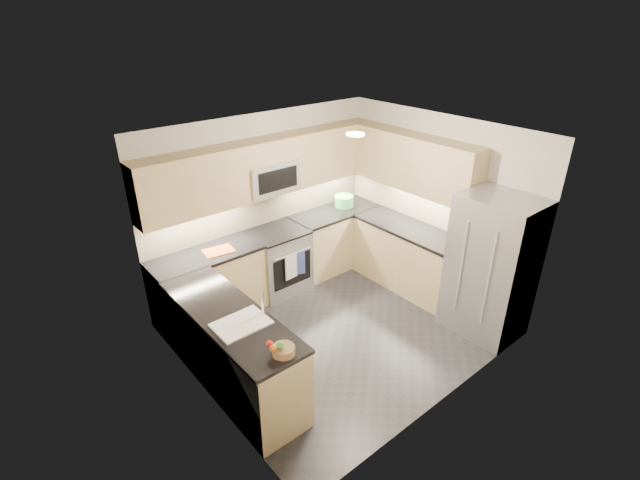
{
  "coord_description": "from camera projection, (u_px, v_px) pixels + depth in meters",
  "views": [
    {
      "loc": [
        -3.26,
        -3.55,
        3.7
      ],
      "look_at": [
        0.0,
        0.35,
        1.15
      ],
      "focal_mm": 26.0,
      "sensor_mm": 36.0,
      "label": 1
    }
  ],
  "objects": [
    {
      "name": "floor",
      "position": [
        337.0,
        329.0,
        5.96
      ],
      "size": [
        3.6,
        3.2,
        0.0
      ],
      "primitive_type": "cube",
      "color": "#25252A",
      "rests_on": "ground"
    },
    {
      "name": "ceiling",
      "position": [
        341.0,
        136.0,
        4.84
      ],
      "size": [
        3.6,
        3.2,
        0.02
      ],
      "primitive_type": "cube",
      "color": "beige",
      "rests_on": "wall_back"
    },
    {
      "name": "wall_back",
      "position": [
        263.0,
        203.0,
        6.49
      ],
      "size": [
        3.6,
        0.02,
        2.5
      ],
      "primitive_type": "cube",
      "color": "beige",
      "rests_on": "floor"
    },
    {
      "name": "wall_front",
      "position": [
        454.0,
        303.0,
        4.3
      ],
      "size": [
        3.6,
        0.02,
        2.5
      ],
      "primitive_type": "cube",
      "color": "beige",
      "rests_on": "floor"
    },
    {
      "name": "wall_left",
      "position": [
        197.0,
        298.0,
        4.37
      ],
      "size": [
        0.02,
        3.2,
        2.5
      ],
      "primitive_type": "cube",
      "color": "beige",
      "rests_on": "floor"
    },
    {
      "name": "wall_right",
      "position": [
        435.0,
        205.0,
        6.43
      ],
      "size": [
        0.02,
        3.2,
        2.5
      ],
      "primitive_type": "cube",
      "color": "beige",
      "rests_on": "floor"
    },
    {
      "name": "base_cab_back_left",
      "position": [
        209.0,
        287.0,
        6.02
      ],
      "size": [
        1.42,
        0.6,
        0.9
      ],
      "primitive_type": "cube",
      "color": "tan",
      "rests_on": "floor"
    },
    {
      "name": "base_cab_back_right",
      "position": [
        334.0,
        239.0,
        7.27
      ],
      "size": [
        1.42,
        0.6,
        0.9
      ],
      "primitive_type": "cube",
      "color": "tan",
      "rests_on": "floor"
    },
    {
      "name": "base_cab_right",
      "position": [
        408.0,
        258.0,
        6.72
      ],
      "size": [
        0.6,
        1.7,
        0.9
      ],
      "primitive_type": "cube",
      "color": "tan",
      "rests_on": "floor"
    },
    {
      "name": "base_cab_peninsula",
      "position": [
        232.0,
        351.0,
        4.9
      ],
      "size": [
        0.6,
        2.0,
        0.9
      ],
      "primitive_type": "cube",
      "color": "tan",
      "rests_on": "floor"
    },
    {
      "name": "countertop_back_left",
      "position": [
        205.0,
        255.0,
        5.81
      ],
      "size": [
        1.42,
        0.63,
        0.04
      ],
      "primitive_type": "cube",
      "color": "black",
      "rests_on": "base_cab_back_left"
    },
    {
      "name": "countertop_back_right",
      "position": [
        335.0,
        212.0,
        7.06
      ],
      "size": [
        1.42,
        0.63,
        0.04
      ],
      "primitive_type": "cube",
      "color": "black",
      "rests_on": "base_cab_back_right"
    },
    {
      "name": "countertop_right",
      "position": [
        411.0,
        229.0,
        6.51
      ],
      "size": [
        0.63,
        1.7,
        0.04
      ],
      "primitive_type": "cube",
      "color": "black",
      "rests_on": "base_cab_right"
    },
    {
      "name": "countertop_peninsula",
      "position": [
        229.0,
        315.0,
        4.69
      ],
      "size": [
        0.63,
        2.0,
        0.04
      ],
      "primitive_type": "cube",
      "color": "black",
      "rests_on": "base_cab_peninsula"
    },
    {
      "name": "upper_cab_back",
      "position": [
        268.0,
        166.0,
        6.12
      ],
      "size": [
        3.6,
        0.35,
        0.75
      ],
      "primitive_type": "cube",
      "color": "tan",
      "rests_on": "wall_back"
    },
    {
      "name": "upper_cab_right",
      "position": [
        416.0,
        163.0,
        6.26
      ],
      "size": [
        0.35,
        1.95,
        0.75
      ],
      "primitive_type": "cube",
      "color": "tan",
      "rests_on": "wall_right"
    },
    {
      "name": "backsplash_back",
      "position": [
        263.0,
        207.0,
        6.52
      ],
      "size": [
        3.6,
        0.01,
        0.51
      ],
      "primitive_type": "cube",
      "color": "tan",
      "rests_on": "wall_back"
    },
    {
      "name": "backsplash_right",
      "position": [
        410.0,
        200.0,
        6.76
      ],
      "size": [
        0.01,
        2.3,
        0.51
      ],
      "primitive_type": "cube",
      "color": "tan",
      "rests_on": "wall_right"
    },
    {
      "name": "gas_range",
      "position": [
        279.0,
        261.0,
        6.63
      ],
      "size": [
        0.76,
        0.65,
        0.91
      ],
      "primitive_type": "cube",
      "color": "#969A9D",
      "rests_on": "floor"
    },
    {
      "name": "range_cooktop",
      "position": [
        277.0,
        232.0,
        6.42
      ],
      "size": [
        0.76,
        0.65,
        0.03
      ],
      "primitive_type": "cube",
      "color": "black",
      "rests_on": "gas_range"
    },
    {
      "name": "oven_door_glass",
      "position": [
        292.0,
        270.0,
        6.4
      ],
      "size": [
        0.62,
        0.02,
        0.45
      ],
      "primitive_type": "cube",
      "color": "black",
      "rests_on": "gas_range"
    },
    {
      "name": "oven_handle",
      "position": [
        293.0,
        254.0,
        6.27
      ],
      "size": [
        0.6,
        0.02,
        0.02
      ],
      "primitive_type": "cylinder",
      "rotation": [
        0.0,
        1.57,
        0.0
      ],
      "color": "#B2B5BA",
      "rests_on": "gas_range"
    },
    {
      "name": "microwave",
      "position": [
        269.0,
        176.0,
        6.16
      ],
      "size": [
        0.76,
        0.4,
        0.4
      ],
      "primitive_type": "cube",
      "color": "#A7AAB0",
      "rests_on": "upper_cab_back"
    },
    {
      "name": "microwave_door",
      "position": [
        278.0,
        180.0,
        6.02
      ],
      "size": [
        0.6,
        0.01,
        0.28
      ],
      "primitive_type": "cube",
      "color": "black",
      "rests_on": "microwave"
    },
    {
      "name": "refrigerator",
      "position": [
        491.0,
        267.0,
        5.6
      ],
      "size": [
        0.7,
        0.9,
        1.8
      ],
      "primitive_type": "cube",
      "color": "#919399",
      "rests_on": "floor"
    },
    {
      "name": "fridge_handle_left",
      "position": [
        488.0,
        279.0,
        5.24
      ],
      "size": [
        0.02,
        0.02,
        1.2
      ],
      "primitive_type": "cylinder",
      "color": "#B2B5BA",
      "rests_on": "refrigerator"
    },
    {
      "name": "fridge_handle_right",
      "position": [
        461.0,
        267.0,
        5.48
      ],
      "size": [
        0.02,
        0.02,
        1.2
      ],
      "primitive_type": "cylinder",
      "color": "#B2B5BA",
      "rests_on": "refrigerator"
    },
    {
      "name": "sink_basin",
      "position": [
        242.0,
        330.0,
        4.53
      ],
      "size": [
        0.52,
        0.38,
        0.16
      ],
      "primitive_type": "cube",
      "color": "white",
      "rests_on": "base_cab_peninsula"
    },
    {
      "name": "faucet",
      "position": [
        263.0,
        303.0,
        4.59
      ],
      "size": [
        0.03,
        0.03,
        0.28
      ],
      "primitive_type": "cylinder",
      "color": "silver",
      "rests_on": "countertop_peninsula"
    },
    {
      "name": "utensil_bowl",
      "position": [
        344.0,
        201.0,
        7.17
      ],
      "size": [
        0.37,
        0.37,
        0.17
      ],
      "primitive_type": "cylinder",
      "rotation": [
        0.0,
        0.0,
        -0.3
      ],
      "color": "#4CB352",
      "rests_on": "countertop_back_right"
    },
    {
      "name": "cutting_board",
      "position": [
        219.0,
        251.0,
        5.86
      ],
      "size": [
        0.4,
        0.31,
        0.01
      ],
      "primitive_type": "cube",
      "rotation": [
        0.0,
        0.0,
        -0.14
      ],
      "color": "#CB4513",
      "rests_on": "countertop_back_left"
    },
    {
      "name": "fruit_basket",
      "position": [
        284.0,
        350.0,
        4.11
      ],
      "size": [
        0.27,
        0.27,
        0.08
      ],
      "primitive_type": "cylinder",
      "rotation": [
        0.0,
        0.0,
        -0.38
      ],
      "color": "#A0744A",
      "rests_on": "countertop_peninsula"
    },
    {
      "name": "fruit_apple",
      "position": [
        269.0,
        344.0,
        4.07
      ],
      "size": [
        0.06,
        0.06,
        0.06
      ],
      "primitive_type": "sphere",
      "color": "red",
      "rests_on": "fruit_basket"
    },
    {
      "name": "fruit_pear",
      "position": [
        281.0,
        345.0,
        4.05
      ],
      "size": [
        0.07,
        0.07,
        0.07
      ],
      "primitive_type": "sphere",
      "color": "#4EAC49",
      "rests_on": "fruit_basket"
    },
    {
      "name": "dish_towel_check",
      "position": [
        291.0,
        266.0,
        6.3
      ],
      "size": [
        0.2,
        0.03,
        0.37
      ],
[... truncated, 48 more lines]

